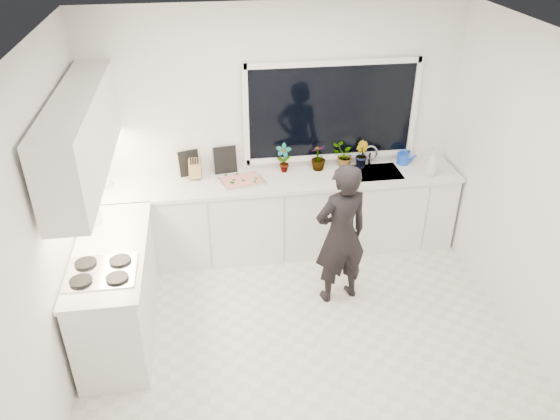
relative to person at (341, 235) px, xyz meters
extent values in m
cube|color=beige|center=(-0.45, -0.52, -0.76)|extent=(4.00, 3.50, 0.02)
cube|color=white|center=(-0.45, 1.24, 0.60)|extent=(4.00, 0.02, 2.70)
cube|color=white|center=(-2.46, -0.52, 0.60)|extent=(0.02, 3.50, 2.70)
cube|color=white|center=(1.56, -0.52, 0.60)|extent=(0.02, 3.50, 2.70)
cube|color=white|center=(-0.45, -0.52, 1.96)|extent=(4.00, 3.50, 0.02)
cube|color=black|center=(0.15, 1.20, 0.80)|extent=(1.80, 0.02, 1.00)
cube|color=white|center=(-0.45, 0.93, -0.31)|extent=(3.92, 0.58, 0.88)
cube|color=white|center=(-2.12, -0.17, -0.31)|extent=(0.58, 1.60, 0.88)
cube|color=silver|center=(-0.45, 0.92, 0.15)|extent=(3.94, 0.62, 0.04)
cube|color=silver|center=(-2.12, -0.17, 0.15)|extent=(0.62, 1.60, 0.04)
cube|color=white|center=(-2.24, 0.18, 1.10)|extent=(0.34, 2.10, 0.70)
cube|color=silver|center=(0.60, 0.93, 0.12)|extent=(0.58, 0.42, 0.14)
cylinder|color=silver|center=(0.60, 1.13, 0.28)|extent=(0.03, 0.03, 0.22)
cube|color=black|center=(-2.14, -0.52, 0.19)|extent=(0.56, 0.48, 0.03)
imported|color=black|center=(0.00, 0.00, 0.00)|extent=(0.61, 0.48, 1.50)
cube|color=silver|center=(-0.87, 0.90, 0.19)|extent=(0.51, 0.43, 0.03)
cube|color=red|center=(-0.87, 0.90, 0.20)|extent=(0.46, 0.38, 0.01)
cylinder|color=blue|center=(0.98, 1.09, 0.24)|extent=(0.18, 0.18, 0.13)
cylinder|color=white|center=(-2.30, 1.03, 0.30)|extent=(0.13, 0.13, 0.26)
cube|color=#A47B4C|center=(-1.36, 1.07, 0.28)|extent=(0.14, 0.11, 0.22)
cylinder|color=#B1B1B5|center=(-2.30, 0.28, 0.25)|extent=(0.16, 0.16, 0.16)
cube|color=black|center=(-1.42, 1.17, 0.31)|extent=(0.22, 0.08, 0.28)
cube|color=black|center=(-1.03, 1.17, 0.32)|extent=(0.25, 0.05, 0.30)
imported|color=#26662D|center=(-0.39, 1.09, 0.33)|extent=(0.19, 0.14, 0.33)
imported|color=#26662D|center=(0.00, 1.09, 0.32)|extent=(0.20, 0.20, 0.29)
imported|color=#26662D|center=(0.29, 1.09, 0.31)|extent=(0.29, 0.26, 0.28)
imported|color=#26662D|center=(0.48, 1.09, 0.32)|extent=(0.14, 0.17, 0.30)
imported|color=#D8BF66|center=(1.19, 0.78, 0.33)|extent=(0.17, 0.17, 0.33)
imported|color=#D8BF66|center=(1.19, 0.78, 0.26)|extent=(0.08, 0.08, 0.18)
camera|label=1|loc=(-1.22, -4.27, 2.87)|focal=35.00mm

